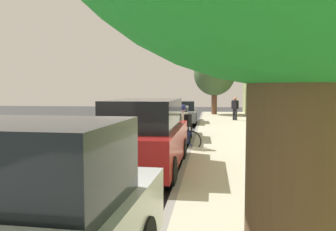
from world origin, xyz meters
The scene contains 13 objects.
ground centered at (0.00, 0.00, 0.00)m, with size 64.17×64.17×0.00m, color #303030.
sidewalk centered at (3.89, 0.00, 0.08)m, with size 3.64×40.11×0.16m, color #B0AB96.
curb_edge centered at (1.99, 0.00, 0.08)m, with size 0.16×40.11×0.16m, color gray.
lane_stripe_centre centered at (-2.56, -0.05, 0.00)m, with size 0.14×40.00×0.01m.
lane_stripe_bike_edge centered at (0.52, 0.00, 0.00)m, with size 0.12×40.11×0.01m, color white.
building_facade centered at (5.96, 0.00, 3.41)m, with size 0.50×40.11×6.82m, color #8A915B.
parked_suv_red_second centered at (0.97, -3.66, 1.03)m, with size 1.99×4.71×1.99m.
parked_sedan_dark_blue_mid centered at (0.98, 2.04, 0.75)m, with size 1.95×4.46×1.52m.
parked_sedan_grey_far centered at (0.90, 9.63, 0.75)m, with size 1.97×4.47×1.52m.
bicycle_at_curb centered at (1.53, 0.00, 0.39)m, with size 1.75×0.54×0.80m.
cyclist_with_backpack centered at (1.75, -0.46, 1.05)m, with size 0.49×0.59×1.72m.
street_tree_mid_block centered at (3.03, 16.88, 3.59)m, with size 3.49×3.49×5.31m.
pedestrian_on_phone centered at (4.38, 11.20, 1.05)m, with size 0.48×0.46×1.58m.
Camera 1 is at (2.70, -12.71, 2.25)m, focal length 36.90 mm.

